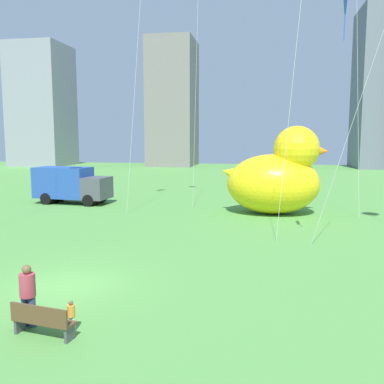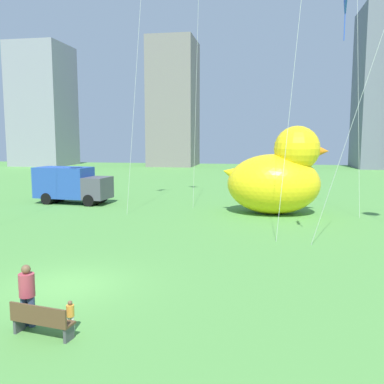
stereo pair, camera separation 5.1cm
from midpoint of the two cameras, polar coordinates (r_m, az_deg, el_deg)
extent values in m
plane|color=#549543|center=(15.84, -16.41, -12.02)|extent=(140.00, 140.00, 0.00)
cube|color=brown|center=(12.17, -19.34, -16.07)|extent=(1.78, 0.73, 0.06)
cube|color=brown|center=(11.94, -20.00, -15.25)|extent=(1.72, 0.35, 0.45)
cube|color=#47474C|center=(12.74, -22.16, -16.22)|extent=(0.14, 0.38, 0.39)
cube|color=#47474C|center=(11.82, -16.17, -17.86)|extent=(0.14, 0.38, 0.39)
cylinder|color=#38476B|center=(12.95, -21.56, -14.69)|extent=(0.20, 0.20, 0.85)
cylinder|color=#38476B|center=(12.84, -20.71, -14.84)|extent=(0.20, 0.20, 0.85)
cylinder|color=#B23F4C|center=(12.64, -21.30, -11.62)|extent=(0.43, 0.43, 0.64)
sphere|color=brown|center=(12.50, -21.39, -9.69)|extent=(0.25, 0.25, 0.25)
cylinder|color=silver|center=(12.33, -16.15, -16.69)|extent=(0.10, 0.10, 0.42)
cylinder|color=silver|center=(12.29, -15.69, -16.77)|extent=(0.10, 0.10, 0.42)
cylinder|color=gold|center=(12.16, -15.99, -15.14)|extent=(0.21, 0.21, 0.32)
sphere|color=brown|center=(12.08, -16.02, -14.18)|extent=(0.12, 0.12, 0.12)
ellipsoid|color=yellow|center=(29.21, 10.96, 1.06)|extent=(6.24, 4.61, 4.07)
sphere|color=yellow|center=(29.12, 14.03, 5.69)|extent=(3.04, 3.04, 3.04)
cone|color=orange|center=(29.26, 16.70, 5.31)|extent=(1.37, 1.37, 1.37)
cone|color=yellow|center=(29.22, 5.67, 2.49)|extent=(1.86, 1.63, 1.96)
cube|color=#264CA5|center=(34.95, -16.87, 1.26)|extent=(4.45, 2.70, 2.40)
cube|color=#4C4C56|center=(33.51, -12.58, 0.53)|extent=(1.87, 2.45, 1.68)
cylinder|color=black|center=(33.72, -12.84, -0.87)|extent=(1.13, 2.48, 0.90)
cylinder|color=black|center=(35.58, -18.02, -0.63)|extent=(1.13, 2.48, 0.90)
cube|color=gray|center=(84.25, -19.44, 10.90)|extent=(9.46, 9.75, 21.93)
cube|color=gray|center=(78.88, -2.47, 11.83)|extent=(8.08, 10.04, 22.62)
cube|color=slate|center=(79.90, 24.38, 12.53)|extent=(8.19, 10.49, 26.49)
cylinder|color=silver|center=(28.80, -7.38, 17.43)|extent=(1.77, 0.12, 20.47)
cylinder|color=silver|center=(30.44, 0.71, 17.47)|extent=(0.82, 1.56, 21.03)
cylinder|color=silver|center=(20.39, 20.52, 7.53)|extent=(2.83, 1.29, 10.80)
cylinder|color=blue|center=(19.48, 20.00, 20.97)|extent=(0.04, 0.04, 1.60)
cylinder|color=silver|center=(21.10, 14.13, 19.77)|extent=(1.44, 1.12, 19.57)
cylinder|color=silver|center=(29.88, 21.54, 16.02)|extent=(0.93, 1.19, 19.86)
camera|label=1|loc=(0.03, -89.93, 0.01)|focal=39.52mm
camera|label=2|loc=(0.03, 90.07, -0.01)|focal=39.52mm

